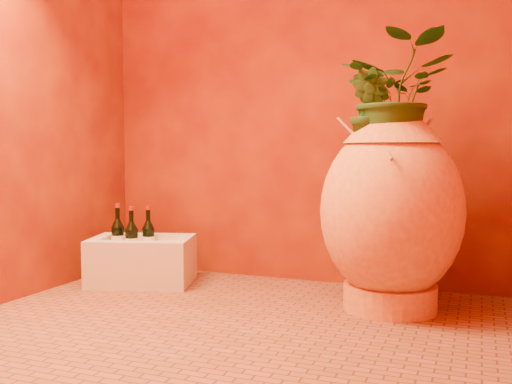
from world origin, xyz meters
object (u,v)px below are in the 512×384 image
at_px(stone_basin, 142,262).
at_px(wine_bottle_b, 118,238).
at_px(wall_tap, 356,158).
at_px(wine_bottle_c, 132,240).
at_px(wine_bottle_a, 148,239).
at_px(amphora, 391,211).

relative_size(stone_basin, wine_bottle_b, 2.10).
bearing_deg(stone_basin, wall_tap, 15.98).
bearing_deg(stone_basin, wine_bottle_b, 179.46).
distance_m(wine_bottle_c, wall_tap, 1.34).
bearing_deg(wine_bottle_a, amphora, -3.72).
relative_size(wine_bottle_b, wall_tap, 1.68).
height_order(amphora, wall_tap, amphora).
distance_m(wine_bottle_a, wine_bottle_c, 0.11).
xyz_separation_m(amphora, stone_basin, (-1.41, 0.03, -0.35)).
relative_size(amphora, wall_tap, 5.21).
bearing_deg(wine_bottle_c, wine_bottle_b, 161.43).
relative_size(stone_basin, wine_bottle_c, 2.15).
relative_size(amphora, wine_bottle_b, 3.10).
bearing_deg(wall_tap, wine_bottle_c, -162.81).
relative_size(wine_bottle_a, wall_tap, 1.62).
bearing_deg(wall_tap, wine_bottle_b, -165.96).
distance_m(amphora, wine_bottle_a, 1.42).
height_order(stone_basin, wine_bottle_c, wine_bottle_c).
height_order(amphora, wine_bottle_b, amphora).
distance_m(amphora, wine_bottle_b, 1.59).
height_order(wine_bottle_b, wine_bottle_c, wine_bottle_b).
bearing_deg(amphora, wine_bottle_b, 178.80).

